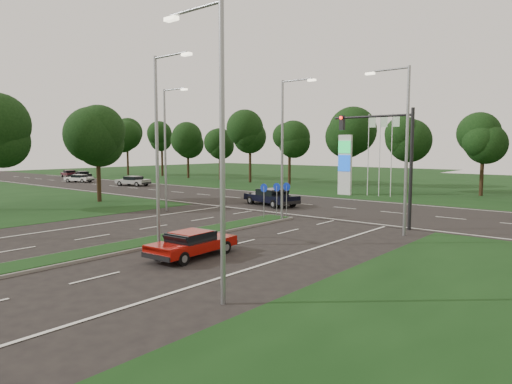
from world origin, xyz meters
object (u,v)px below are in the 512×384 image
Objects in this scene: far_car_b at (79,178)px; far_car_c at (82,175)px; far_car_d at (69,173)px; far_car_a at (133,181)px; navy_sedan at (271,197)px; red_sedan at (192,243)px.

far_car_b is 8.67m from far_car_c.
far_car_d is at bearing 99.72° from far_car_c.
navy_sedan is at bearing -113.38° from far_car_a.
far_car_a reaches higher than far_car_d.
far_car_b is 1.01× the size of far_car_c.
far_car_a is 1.06× the size of far_car_d.
red_sedan is at bearing -135.29° from far_car_a.
far_car_b is 0.96× the size of far_car_d.
navy_sedan is 1.34× the size of far_car_c.
navy_sedan is 1.32× the size of far_car_b.
red_sedan is 59.78m from far_car_d.
far_car_b is (-43.67, 18.94, -0.03)m from red_sedan.
far_car_a reaches higher than red_sedan.
navy_sedan is (-8.17, 16.08, 0.13)m from red_sedan.
far_car_b is at bearing 100.50° from navy_sedan.
far_car_b is at bearing 153.20° from red_sedan.
red_sedan is at bearing -137.96° from navy_sedan.
far_car_a reaches higher than far_car_c.
navy_sedan reaches higher than far_car_c.
navy_sedan reaches higher than red_sedan.
navy_sedan reaches higher than far_car_d.
far_car_d is (-3.94, -0.00, 0.03)m from far_car_c.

